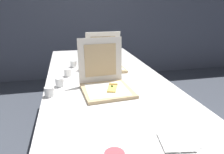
{
  "coord_description": "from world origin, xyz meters",
  "views": [
    {
      "loc": [
        -0.31,
        -0.99,
        1.33
      ],
      "look_at": [
        0.02,
        0.49,
        0.81
      ],
      "focal_mm": 33.16,
      "sensor_mm": 36.0,
      "label": 1
    }
  ],
  "objects_px": {
    "cup_white_far": "(74,64)",
    "napkin_pile": "(177,141)",
    "cup_white_near_left": "(49,92)",
    "cup_white_near_center": "(60,82)",
    "pizza_box_middle": "(105,64)",
    "pizza_box_front": "(106,83)",
    "cup_white_mid": "(68,73)",
    "table": "(105,82)"
  },
  "relations": [
    {
      "from": "pizza_box_front",
      "to": "cup_white_near_center",
      "type": "height_order",
      "value": "pizza_box_front"
    },
    {
      "from": "table",
      "to": "cup_white_near_center",
      "type": "xyz_separation_m",
      "value": [
        -0.38,
        -0.14,
        0.07
      ]
    },
    {
      "from": "table",
      "to": "napkin_pile",
      "type": "xyz_separation_m",
      "value": [
        0.15,
        -0.95,
        0.05
      ]
    },
    {
      "from": "pizza_box_middle",
      "to": "cup_white_near_center",
      "type": "bearing_deg",
      "value": -139.73
    },
    {
      "from": "cup_white_far",
      "to": "cup_white_mid",
      "type": "xyz_separation_m",
      "value": [
        -0.06,
        -0.28,
        0.0
      ]
    },
    {
      "from": "pizza_box_front",
      "to": "cup_white_far",
      "type": "xyz_separation_m",
      "value": [
        -0.2,
        0.66,
        -0.02
      ]
    },
    {
      "from": "cup_white_near_center",
      "to": "napkin_pile",
      "type": "xyz_separation_m",
      "value": [
        0.53,
        -0.82,
        -0.03
      ]
    },
    {
      "from": "cup_white_near_center",
      "to": "cup_white_mid",
      "type": "height_order",
      "value": "same"
    },
    {
      "from": "table",
      "to": "pizza_box_front",
      "type": "bearing_deg",
      "value": -99.84
    },
    {
      "from": "pizza_box_front",
      "to": "cup_white_near_center",
      "type": "bearing_deg",
      "value": 150.64
    },
    {
      "from": "cup_white_far",
      "to": "cup_white_mid",
      "type": "bearing_deg",
      "value": -102.29
    },
    {
      "from": "cup_white_far",
      "to": "table",
      "type": "bearing_deg",
      "value": -55.97
    },
    {
      "from": "napkin_pile",
      "to": "pizza_box_front",
      "type": "bearing_deg",
      "value": 106.7
    },
    {
      "from": "napkin_pile",
      "to": "cup_white_mid",
      "type": "bearing_deg",
      "value": 113.75
    },
    {
      "from": "cup_white_mid",
      "to": "cup_white_far",
      "type": "bearing_deg",
      "value": 77.71
    },
    {
      "from": "napkin_pile",
      "to": "pizza_box_middle",
      "type": "bearing_deg",
      "value": 95.07
    },
    {
      "from": "pizza_box_middle",
      "to": "napkin_pile",
      "type": "height_order",
      "value": "pizza_box_middle"
    },
    {
      "from": "cup_white_far",
      "to": "napkin_pile",
      "type": "height_order",
      "value": "cup_white_far"
    },
    {
      "from": "pizza_box_middle",
      "to": "cup_white_near_center",
      "type": "xyz_separation_m",
      "value": [
        -0.42,
        -0.39,
        -0.02
      ]
    },
    {
      "from": "pizza_box_middle",
      "to": "cup_white_near_center",
      "type": "height_order",
      "value": "pizza_box_middle"
    },
    {
      "from": "pizza_box_middle",
      "to": "cup_white_near_left",
      "type": "relative_size",
      "value": 5.46
    },
    {
      "from": "pizza_box_front",
      "to": "cup_white_near_left",
      "type": "bearing_deg",
      "value": 178.65
    },
    {
      "from": "cup_white_far",
      "to": "cup_white_near_left",
      "type": "bearing_deg",
      "value": -105.68
    },
    {
      "from": "cup_white_near_center",
      "to": "napkin_pile",
      "type": "bearing_deg",
      "value": -57.14
    },
    {
      "from": "cup_white_far",
      "to": "cup_white_near_center",
      "type": "xyz_separation_m",
      "value": [
        -0.13,
        -0.51,
        0.0
      ]
    },
    {
      "from": "cup_white_near_left",
      "to": "cup_white_near_center",
      "type": "relative_size",
      "value": 1.0
    },
    {
      "from": "table",
      "to": "cup_white_near_left",
      "type": "height_order",
      "value": "cup_white_near_left"
    },
    {
      "from": "table",
      "to": "cup_white_near_left",
      "type": "xyz_separation_m",
      "value": [
        -0.44,
        -0.31,
        0.07
      ]
    },
    {
      "from": "cup_white_mid",
      "to": "napkin_pile",
      "type": "relative_size",
      "value": 0.37
    },
    {
      "from": "pizza_box_front",
      "to": "cup_white_near_left",
      "type": "relative_size",
      "value": 5.95
    },
    {
      "from": "cup_white_near_left",
      "to": "cup_white_near_center",
      "type": "xyz_separation_m",
      "value": [
        0.07,
        0.17,
        0.0
      ]
    },
    {
      "from": "pizza_box_middle",
      "to": "napkin_pile",
      "type": "distance_m",
      "value": 1.21
    },
    {
      "from": "cup_white_near_left",
      "to": "cup_white_near_center",
      "type": "bearing_deg",
      "value": 69.26
    },
    {
      "from": "cup_white_far",
      "to": "napkin_pile",
      "type": "bearing_deg",
      "value": -73.17
    },
    {
      "from": "table",
      "to": "pizza_box_front",
      "type": "relative_size",
      "value": 6.22
    },
    {
      "from": "cup_white_far",
      "to": "cup_white_mid",
      "type": "relative_size",
      "value": 1.0
    },
    {
      "from": "pizza_box_front",
      "to": "napkin_pile",
      "type": "distance_m",
      "value": 0.7
    },
    {
      "from": "cup_white_near_left",
      "to": "napkin_pile",
      "type": "xyz_separation_m",
      "value": [
        0.59,
        -0.64,
        -0.03
      ]
    },
    {
      "from": "table",
      "to": "cup_white_far",
      "type": "xyz_separation_m",
      "value": [
        -0.25,
        0.37,
        0.07
      ]
    },
    {
      "from": "pizza_box_front",
      "to": "cup_white_far",
      "type": "distance_m",
      "value": 0.69
    },
    {
      "from": "table",
      "to": "pizza_box_front",
      "type": "height_order",
      "value": "pizza_box_front"
    },
    {
      "from": "cup_white_near_left",
      "to": "napkin_pile",
      "type": "height_order",
      "value": "cup_white_near_left"
    }
  ]
}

